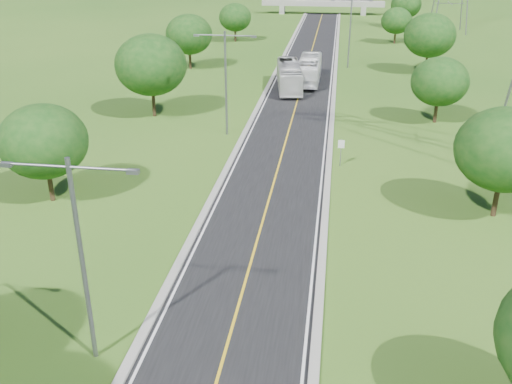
% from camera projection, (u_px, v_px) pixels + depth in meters
% --- Properties ---
extents(ground, '(260.00, 260.00, 0.00)m').
position_uv_depth(ground, '(298.00, 97.00, 69.39)').
color(ground, '#295417').
rests_on(ground, ground).
extents(road, '(8.00, 150.00, 0.06)m').
position_uv_depth(road, '(302.00, 85.00, 74.78)').
color(road, black).
rests_on(road, ground).
extents(curb_left, '(0.50, 150.00, 0.22)m').
position_uv_depth(curb_left, '(270.00, 84.00, 75.30)').
color(curb_left, gray).
rests_on(curb_left, ground).
extents(curb_right, '(0.50, 150.00, 0.22)m').
position_uv_depth(curb_right, '(334.00, 86.00, 74.20)').
color(curb_right, gray).
rests_on(curb_right, ground).
extents(speed_limit_sign, '(0.55, 0.09, 2.40)m').
position_uv_depth(speed_limit_sign, '(341.00, 148.00, 48.20)').
color(speed_limit_sign, slate).
rests_on(speed_limit_sign, ground).
extents(overpass, '(30.00, 3.00, 3.20)m').
position_uv_depth(overpass, '(323.00, 4.00, 140.53)').
color(overpass, gray).
rests_on(overpass, ground).
extents(streetlight_near_left, '(5.90, 0.25, 10.00)m').
position_uv_depth(streetlight_near_left, '(80.00, 246.00, 24.42)').
color(streetlight_near_left, slate).
rests_on(streetlight_near_left, ground).
extents(streetlight_mid_left, '(5.90, 0.25, 10.00)m').
position_uv_depth(streetlight_mid_left, '(226.00, 75.00, 54.18)').
color(streetlight_mid_left, slate).
rests_on(streetlight_mid_left, ground).
extents(streetlight_far_right, '(5.90, 0.25, 10.00)m').
position_uv_depth(streetlight_far_right, '(350.00, 27.00, 82.39)').
color(streetlight_far_right, slate).
rests_on(streetlight_far_right, ground).
extents(tree_lb, '(6.30, 6.30, 7.33)m').
position_uv_depth(tree_lb, '(43.00, 141.00, 40.67)').
color(tree_lb, black).
rests_on(tree_lb, ground).
extents(tree_lc, '(7.56, 7.56, 8.79)m').
position_uv_depth(tree_lc, '(151.00, 65.00, 60.00)').
color(tree_lc, black).
rests_on(tree_lc, ground).
extents(tree_ld, '(6.72, 6.72, 7.82)m').
position_uv_depth(tree_ld, '(189.00, 34.00, 82.15)').
color(tree_ld, black).
rests_on(tree_ld, ground).
extents(tree_le, '(5.88, 5.88, 6.84)m').
position_uv_depth(tree_le, '(235.00, 17.00, 103.73)').
color(tree_le, black).
rests_on(tree_le, ground).
extents(tree_rb, '(6.72, 6.72, 7.82)m').
position_uv_depth(tree_rb, '(505.00, 150.00, 38.23)').
color(tree_rb, black).
rests_on(tree_rb, ground).
extents(tree_rc, '(5.88, 5.88, 6.84)m').
position_uv_depth(tree_rc, '(440.00, 82.00, 58.45)').
color(tree_rc, black).
rests_on(tree_rc, ground).
extents(tree_rd, '(7.14, 7.14, 8.30)m').
position_uv_depth(tree_rd, '(430.00, 35.00, 79.45)').
color(tree_rd, black).
rests_on(tree_rd, ground).
extents(tree_re, '(5.46, 5.46, 6.35)m').
position_uv_depth(tree_re, '(397.00, 21.00, 101.93)').
color(tree_re, black).
rests_on(tree_re, ground).
extents(tree_rf, '(6.30, 6.30, 7.33)m').
position_uv_depth(tree_rf, '(406.00, 5.00, 119.25)').
color(tree_rf, black).
rests_on(tree_rf, ground).
extents(bus_outbound, '(2.83, 11.80, 3.28)m').
position_uv_depth(bus_outbound, '(309.00, 70.00, 75.73)').
color(bus_outbound, white).
rests_on(bus_outbound, road).
extents(bus_inbound, '(4.35, 12.02, 3.27)m').
position_uv_depth(bus_inbound, '(289.00, 76.00, 72.31)').
color(bus_inbound, silver).
rests_on(bus_inbound, road).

